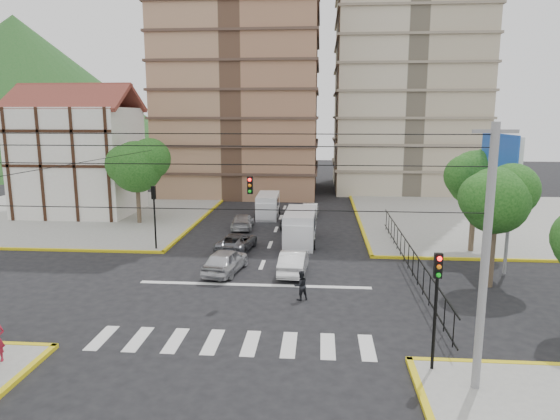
# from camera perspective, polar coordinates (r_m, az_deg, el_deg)

# --- Properties ---
(ground) EXTENTS (160.00, 160.00, 0.00)m
(ground) POSITION_cam_1_polar(r_m,az_deg,el_deg) (27.09, -3.29, -9.39)
(ground) COLOR black
(ground) RESTS_ON ground
(sidewalk_nw) EXTENTS (26.00, 26.00, 0.15)m
(sidewalk_nw) POSITION_cam_1_polar(r_m,az_deg,el_deg) (51.79, -22.54, -0.32)
(sidewalk_nw) COLOR gray
(sidewalk_nw) RESTS_ON ground
(sidewalk_ne) EXTENTS (26.00, 26.00, 0.15)m
(sidewalk_ne) POSITION_cam_1_polar(r_m,az_deg,el_deg) (48.95, 24.14, -1.05)
(sidewalk_ne) COLOR gray
(sidewalk_ne) RESTS_ON ground
(crosswalk_stripes) EXTENTS (12.00, 2.40, 0.01)m
(crosswalk_stripes) POSITION_cam_1_polar(r_m,az_deg,el_deg) (21.63, -5.55, -14.84)
(crosswalk_stripes) COLOR silver
(crosswalk_stripes) RESTS_ON ground
(stop_line) EXTENTS (13.00, 0.40, 0.01)m
(stop_line) POSITION_cam_1_polar(r_m,az_deg,el_deg) (28.21, -2.96, -8.54)
(stop_line) COLOR silver
(stop_line) RESTS_ON ground
(tudor_building) EXTENTS (10.80, 8.05, 12.23)m
(tudor_building) POSITION_cam_1_polar(r_m,az_deg,el_deg) (50.67, -21.96, 5.41)
(tudor_building) COLOR silver
(tudor_building) RESTS_ON ground
(distant_hill) EXTENTS (70.00, 70.00, 28.00)m
(distant_hill) POSITION_cam_1_polar(r_m,az_deg,el_deg) (111.85, -27.61, 12.02)
(distant_hill) COLOR #1B511D
(distant_hill) RESTS_ON ground
(park_fence) EXTENTS (0.10, 22.50, 1.66)m
(park_fence) POSITION_cam_1_polar(r_m,az_deg,el_deg) (31.58, 14.40, -6.75)
(park_fence) COLOR black
(park_fence) RESTS_ON ground
(billboard) EXTENTS (0.36, 6.20, 8.10)m
(billboard) POSITION_cam_1_polar(r_m,az_deg,el_deg) (33.18, 23.79, 4.11)
(billboard) COLOR slate
(billboard) RESTS_ON ground
(tree_park_a) EXTENTS (4.41, 3.60, 6.83)m
(tree_park_a) POSITION_cam_1_polar(r_m,az_deg,el_deg) (29.12, 23.62, 1.34)
(tree_park_a) COLOR #473828
(tree_park_a) RESTS_ON ground
(tree_park_c) EXTENTS (4.65, 3.80, 7.25)m
(tree_park_c) POSITION_cam_1_polar(r_m,az_deg,el_deg) (35.99, 21.62, 3.66)
(tree_park_c) COLOR #473828
(tree_park_c) RESTS_ON ground
(tree_tudor) EXTENTS (5.39, 4.40, 7.43)m
(tree_tudor) POSITION_cam_1_polar(r_m,az_deg,el_deg) (44.19, -15.96, 5.05)
(tree_tudor) COLOR #473828
(tree_tudor) RESTS_ON ground
(traffic_light_se) EXTENTS (0.28, 0.22, 4.40)m
(traffic_light_se) POSITION_cam_1_polar(r_m,az_deg,el_deg) (18.94, 17.45, -8.94)
(traffic_light_se) COLOR black
(traffic_light_se) RESTS_ON ground
(traffic_light_nw) EXTENTS (0.28, 0.22, 4.40)m
(traffic_light_nw) POSITION_cam_1_polar(r_m,az_deg,el_deg) (35.43, -14.18, 0.35)
(traffic_light_nw) COLOR black
(traffic_light_nw) RESTS_ON ground
(traffic_light_hanging) EXTENTS (18.00, 9.12, 0.92)m
(traffic_light_hanging) POSITION_cam_1_polar(r_m,az_deg,el_deg) (23.66, -4.12, 2.41)
(traffic_light_hanging) COLOR black
(traffic_light_hanging) RESTS_ON ground
(utility_pole_se) EXTENTS (1.40, 0.28, 9.00)m
(utility_pole_se) POSITION_cam_1_polar(r_m,az_deg,el_deg) (17.66, 22.41, -5.07)
(utility_pole_se) COLOR slate
(utility_pole_se) RESTS_ON ground
(van_right_lane) EXTENTS (2.29, 5.50, 2.45)m
(van_right_lane) POSITION_cam_1_polar(r_m,az_deg,el_deg) (36.41, 2.30, -2.13)
(van_right_lane) COLOR silver
(van_right_lane) RESTS_ON ground
(van_left_lane) EXTENTS (2.03, 4.81, 2.15)m
(van_left_lane) POSITION_cam_1_polar(r_m,az_deg,el_deg) (45.93, -1.43, 0.41)
(van_left_lane) COLOR silver
(van_left_lane) RESTS_ON ground
(car_silver_front_left) EXTENTS (2.47, 4.60, 1.49)m
(car_silver_front_left) POSITION_cam_1_polar(r_m,az_deg,el_deg) (30.21, -6.25, -5.80)
(car_silver_front_left) COLOR #B8B9BD
(car_silver_front_left) RESTS_ON ground
(car_white_front_right) EXTENTS (1.75, 4.41, 1.43)m
(car_white_front_right) POSITION_cam_1_polar(r_m,az_deg,el_deg) (30.02, 1.59, -5.90)
(car_white_front_right) COLOR white
(car_white_front_right) RESTS_ON ground
(car_grey_mid_left) EXTENTS (2.64, 4.77, 1.26)m
(car_grey_mid_left) POSITION_cam_1_polar(r_m,az_deg,el_deg) (34.97, -4.98, -3.66)
(car_grey_mid_left) COLOR #56575D
(car_grey_mid_left) RESTS_ON ground
(car_silver_rear_left) EXTENTS (1.96, 4.30, 1.22)m
(car_silver_rear_left) POSITION_cam_1_polar(r_m,az_deg,el_deg) (41.67, -4.28, -1.31)
(car_silver_rear_left) COLOR #A4A4A8
(car_silver_rear_left) RESTS_ON ground
(car_darkgrey_mid_right) EXTENTS (2.02, 4.59, 1.54)m
(car_darkgrey_mid_right) POSITION_cam_1_polar(r_m,az_deg,el_deg) (42.13, 1.43, -0.93)
(car_darkgrey_mid_right) COLOR #232326
(car_darkgrey_mid_right) RESTS_ON ground
(car_white_rear_right) EXTENTS (1.51, 3.91, 1.27)m
(car_white_rear_right) POSITION_cam_1_polar(r_m,az_deg,el_deg) (46.69, 3.50, 0.05)
(car_white_rear_right) COLOR white
(car_white_rear_right) RESTS_ON ground
(pedestrian_crosswalk) EXTENTS (0.93, 0.86, 1.53)m
(pedestrian_crosswalk) POSITION_cam_1_polar(r_m,az_deg,el_deg) (25.82, 2.39, -8.61)
(pedestrian_crosswalk) COLOR black
(pedestrian_crosswalk) RESTS_ON ground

